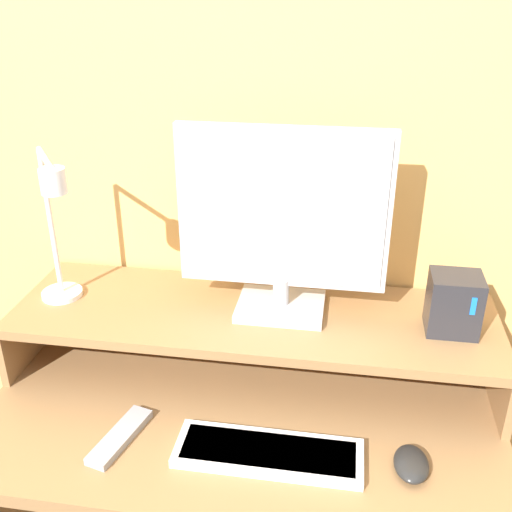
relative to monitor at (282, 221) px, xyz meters
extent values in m
cube|color=#E5AD60|center=(-0.06, 0.18, 0.15)|extent=(6.00, 0.05, 2.50)
cube|color=olive|center=(-0.06, -0.16, -0.38)|extent=(1.09, 0.62, 0.03)
cube|color=olive|center=(-0.59, -0.16, -0.75)|extent=(0.03, 0.62, 0.70)
cube|color=olive|center=(-0.60, -0.02, -0.30)|extent=(0.02, 0.34, 0.13)
cube|color=olive|center=(0.48, -0.02, -0.30)|extent=(0.02, 0.34, 0.13)
cube|color=olive|center=(-0.06, -0.02, -0.23)|extent=(1.09, 0.34, 0.02)
cube|color=#BCBCC1|center=(0.00, 0.00, -0.21)|extent=(0.19, 0.15, 0.02)
cylinder|color=#BCBCC1|center=(0.00, 0.00, -0.17)|extent=(0.04, 0.04, 0.06)
cube|color=#B7B7BC|center=(0.00, 0.00, 0.03)|extent=(0.45, 0.02, 0.35)
cube|color=silver|center=(0.00, -0.01, 0.03)|extent=(0.43, 0.01, 0.33)
cylinder|color=silver|center=(-0.52, -0.02, -0.21)|extent=(0.09, 0.09, 0.01)
cylinder|color=silver|center=(-0.52, -0.02, -0.03)|extent=(0.01, 0.01, 0.34)
cylinder|color=silver|center=(-0.48, -0.08, 0.14)|extent=(0.10, 0.13, 0.01)
cylinder|color=silver|center=(-0.43, -0.14, 0.11)|extent=(0.05, 0.05, 0.05)
cube|color=#28282D|center=(0.37, -0.03, -0.15)|extent=(0.11, 0.09, 0.13)
cube|color=#1972F2|center=(0.40, -0.07, -0.13)|extent=(0.01, 0.00, 0.04)
cube|color=white|center=(0.02, -0.31, -0.36)|extent=(0.36, 0.12, 0.02)
cube|color=silver|center=(0.02, -0.31, -0.35)|extent=(0.33, 0.09, 0.01)
ellipsoid|color=black|center=(0.28, -0.30, -0.35)|extent=(0.07, 0.10, 0.03)
cube|color=#99999E|center=(-0.28, -0.31, -0.36)|extent=(0.09, 0.18, 0.02)
camera|label=1|loc=(0.13, -1.17, 0.48)|focal=42.00mm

